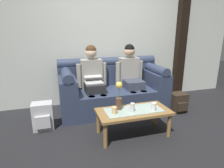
{
  "coord_description": "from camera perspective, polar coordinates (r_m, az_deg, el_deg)",
  "views": [
    {
      "loc": [
        -1.02,
        -2.17,
        1.48
      ],
      "look_at": [
        -0.12,
        0.79,
        0.6
      ],
      "focal_mm": 30.73,
      "sensor_mm": 36.0,
      "label": 1
    }
  ],
  "objects": [
    {
      "name": "cup_near_right",
      "position": [
        2.67,
        6.09,
        -6.92
      ],
      "size": [
        0.06,
        0.06,
        0.12
      ],
      "primitive_type": "cylinder",
      "color": "silver",
      "rests_on": "coffee_table"
    },
    {
      "name": "backpack_left",
      "position": [
        3.14,
        -19.89,
        -9.06
      ],
      "size": [
        0.3,
        0.26,
        0.42
      ],
      "color": "#B7B7BC",
      "rests_on": "ground_plane"
    },
    {
      "name": "cup_far_center",
      "position": [
        2.75,
        12.35,
        -6.58
      ],
      "size": [
        0.07,
        0.07,
        0.11
      ],
      "primitive_type": "cylinder",
      "color": "white",
      "rests_on": "coffee_table"
    },
    {
      "name": "cup_near_left",
      "position": [
        2.59,
        0.73,
        -7.84
      ],
      "size": [
        0.07,
        0.07,
        0.09
      ],
      "primitive_type": "cylinder",
      "color": "#DBB77A",
      "rests_on": "coffee_table"
    },
    {
      "name": "person_left",
      "position": [
        3.5,
        -5.77,
        2.17
      ],
      "size": [
        0.56,
        0.67,
        1.22
      ],
      "color": "#232326",
      "rests_on": "ground_plane"
    },
    {
      "name": "couch",
      "position": [
        3.67,
        0.07,
        -1.7
      ],
      "size": [
        1.96,
        0.88,
        0.96
      ],
      "color": "#2D3851",
      "rests_on": "ground_plane"
    },
    {
      "name": "person_right",
      "position": [
        3.71,
        5.59,
        2.98
      ],
      "size": [
        0.56,
        0.67,
        1.22
      ],
      "color": "#383D4C",
      "rests_on": "ground_plane"
    },
    {
      "name": "coffee_table",
      "position": [
        2.77,
        6.4,
        -8.69
      ],
      "size": [
        1.04,
        0.5,
        0.39
      ],
      "color": "olive",
      "rests_on": "ground_plane"
    },
    {
      "name": "back_wall_patterned",
      "position": [
        4.01,
        -2.24,
        15.39
      ],
      "size": [
        6.0,
        0.12,
        2.9
      ],
      "primitive_type": "cube",
      "color": "silver",
      "rests_on": "ground_plane"
    },
    {
      "name": "timber_pillar",
      "position": [
        4.65,
        19.93,
        14.55
      ],
      "size": [
        0.2,
        0.2,
        2.9
      ],
      "primitive_type": "cube",
      "color": "black",
      "rests_on": "ground_plane"
    },
    {
      "name": "flower_vase",
      "position": [
        2.68,
        2.07,
        -3.78
      ],
      "size": [
        0.09,
        0.09,
        0.4
      ],
      "color": "brown",
      "rests_on": "coffee_table"
    },
    {
      "name": "ground_plane",
      "position": [
        2.82,
        7.31,
        -15.94
      ],
      "size": [
        14.0,
        14.0,
        0.0
      ],
      "primitive_type": "plane",
      "color": "black"
    },
    {
      "name": "backpack_right",
      "position": [
        3.8,
        19.06,
        -5.22
      ],
      "size": [
        0.29,
        0.29,
        0.35
      ],
      "color": "#2D2319",
      "rests_on": "ground_plane"
    }
  ]
}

